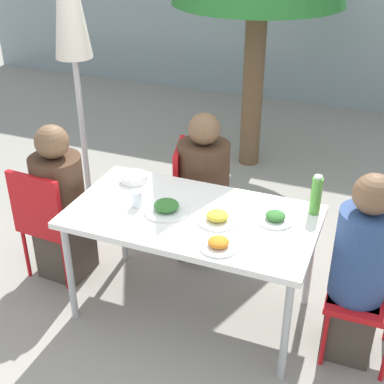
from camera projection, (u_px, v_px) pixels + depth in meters
The scene contains 16 objects.
ground_plane at pixel (192, 309), 3.55m from camera, with size 24.00×24.00×0.00m, color gray.
dining_table at pixel (192, 222), 3.22m from camera, with size 1.48×0.81×0.74m.
chair_left at pixel (48, 216), 3.64m from camera, with size 0.42×0.42×0.85m.
person_left at pixel (61, 207), 3.66m from camera, with size 0.35×0.35×1.14m.
chair_right at pixel (367, 278), 3.05m from camera, with size 0.41×0.41×0.85m.
person_right at pixel (359, 274), 2.97m from camera, with size 0.31×0.31×1.19m.
chair_far at pixel (193, 191), 3.95m from camera, with size 0.49×0.49×0.85m.
person_far at pixel (203, 191), 3.89m from camera, with size 0.41×0.41×1.12m.
closed_umbrella at pixel (70, 11), 3.69m from camera, with size 0.36×0.36×2.40m.
plate_0 at pixel (218, 244), 2.88m from camera, with size 0.21×0.21×0.06m.
plate_1 at pixel (275, 218), 3.11m from camera, with size 0.21×0.21×0.06m.
plate_2 at pixel (217, 218), 3.11m from camera, with size 0.23×0.23×0.07m.
plate_3 at pixel (166, 208), 3.20m from camera, with size 0.28×0.28×0.07m.
bottle at pixel (316, 195), 3.14m from camera, with size 0.07×0.07×0.25m.
drinking_cup at pixel (137, 199), 3.25m from camera, with size 0.07×0.07×0.10m.
salad_bowl at pixel (134, 178), 3.54m from camera, with size 0.18×0.18×0.05m.
Camera 1 is at (1.01, -2.53, 2.41)m, focal length 50.00 mm.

